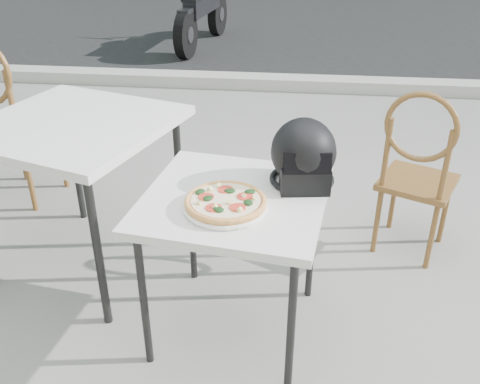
# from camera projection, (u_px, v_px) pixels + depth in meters

# --- Properties ---
(ground) EXTENTS (80.00, 80.00, 0.00)m
(ground) POSITION_uv_depth(u_px,v_px,m) (328.00, 261.00, 2.91)
(ground) COLOR gray
(ground) RESTS_ON ground
(street_asphalt) EXTENTS (30.00, 8.00, 0.00)m
(street_asphalt) POSITION_uv_depth(u_px,v_px,m) (315.00, 15.00, 9.00)
(street_asphalt) COLOR black
(street_asphalt) RESTS_ON ground
(curb) EXTENTS (30.00, 0.25, 0.12)m
(curb) POSITION_uv_depth(u_px,v_px,m) (319.00, 84.00, 5.49)
(curb) COLOR #ACAAA1
(curb) RESTS_ON ground
(cafe_table_main) EXTENTS (0.81, 0.81, 0.69)m
(cafe_table_main) POSITION_uv_depth(u_px,v_px,m) (234.00, 209.00, 2.18)
(cafe_table_main) COLOR silver
(cafe_table_main) RESTS_ON ground
(plate) EXTENTS (0.42, 0.42, 0.02)m
(plate) POSITION_uv_depth(u_px,v_px,m) (226.00, 207.00, 2.05)
(plate) COLOR white
(plate) RESTS_ON cafe_table_main
(pizza) EXTENTS (0.38, 0.38, 0.04)m
(pizza) POSITION_uv_depth(u_px,v_px,m) (226.00, 201.00, 2.04)
(pizza) COLOR #E5A054
(pizza) RESTS_ON plate
(helmet) EXTENTS (0.31, 0.32, 0.28)m
(helmet) POSITION_uv_depth(u_px,v_px,m) (303.00, 156.00, 2.19)
(helmet) COLOR black
(helmet) RESTS_ON cafe_table_main
(cafe_chair_main) EXTENTS (0.48, 0.48, 0.95)m
(cafe_chair_main) POSITION_uv_depth(u_px,v_px,m) (418.00, 167.00, 2.73)
(cafe_chair_main) COLOR brown
(cafe_chair_main) RESTS_ON ground
(cafe_table_side) EXTENTS (1.08, 1.08, 0.81)m
(cafe_table_side) POSITION_uv_depth(u_px,v_px,m) (74.00, 136.00, 2.55)
(cafe_table_side) COLOR silver
(cafe_table_side) RESTS_ON ground
(cafe_chair_side) EXTENTS (0.50, 0.50, 1.09)m
(cafe_chair_side) POSITION_uv_depth(u_px,v_px,m) (4.00, 112.00, 3.22)
(cafe_chair_side) COLOR brown
(cafe_chair_side) RESTS_ON ground
(motorcycle) EXTENTS (0.51, 1.91, 0.95)m
(motorcycle) POSITION_uv_depth(u_px,v_px,m) (203.00, 13.00, 6.95)
(motorcycle) COLOR black
(motorcycle) RESTS_ON street_asphalt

